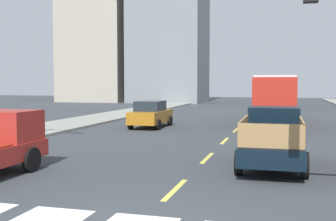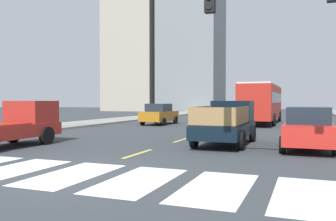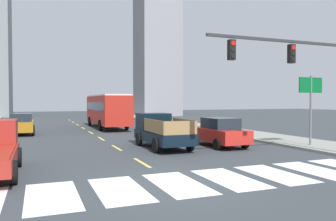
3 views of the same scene
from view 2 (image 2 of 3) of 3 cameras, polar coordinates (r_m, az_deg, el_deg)
ground_plane at (r=9.97m, az=-15.06°, el=-9.86°), size 160.00×160.00×0.00m
sidewalk_left at (r=31.07m, az=-12.25°, el=-1.93°), size 3.97×110.00×0.15m
crosswalk_stripe_3 at (r=11.22m, az=-23.26°, el=-8.63°), size 1.46×3.31×0.01m
crosswalk_stripe_4 at (r=9.97m, az=-15.06°, el=-9.84°), size 1.46×3.31×0.01m
crosswalk_stripe_5 at (r=8.97m, az=-4.72°, el=-11.07°), size 1.46×3.31×0.01m
crosswalk_stripe_6 at (r=8.33m, az=7.79°, el=-12.08°), size 1.46×3.31×0.01m
crosswalk_stripe_7 at (r=8.12m, az=21.72°, el=-12.54°), size 1.46×3.31×0.01m
lane_dash_0 at (r=13.35m, az=-4.79°, el=-6.88°), size 0.16×2.40×0.01m
lane_dash_1 at (r=17.95m, az=2.24°, el=-4.70°), size 0.16×2.40×0.01m
lane_dash_2 at (r=22.71m, az=6.35°, el=-3.38°), size 0.16×2.40×0.01m
lane_dash_3 at (r=27.56m, az=9.01°, el=-2.51°), size 0.16×2.40×0.01m
lane_dash_4 at (r=32.45m, az=10.87°, el=-1.90°), size 0.16×2.40×0.01m
lane_dash_5 at (r=37.38m, az=12.25°, el=-1.45°), size 0.16×2.40×0.01m
lane_dash_6 at (r=42.32m, az=13.30°, el=-1.11°), size 0.16×2.40×0.01m
lane_dash_7 at (r=47.27m, az=14.13°, el=-0.83°), size 0.16×2.40×0.01m
pickup_stakebed at (r=16.53m, az=9.49°, el=-2.01°), size 2.18×5.20×1.96m
pickup_dark at (r=16.72m, az=-23.75°, el=-2.14°), size 2.18×5.20×1.96m
city_bus at (r=31.37m, az=14.77°, el=1.52°), size 2.72×10.80×3.32m
sedan_far at (r=15.28m, az=21.52°, el=-2.68°), size 2.02×4.40×1.72m
sedan_near_right at (r=29.35m, az=-1.40°, el=-0.57°), size 2.02×4.40×1.72m
block_mid_right at (r=71.40m, az=-4.97°, el=10.19°), size 10.19×10.92×25.30m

